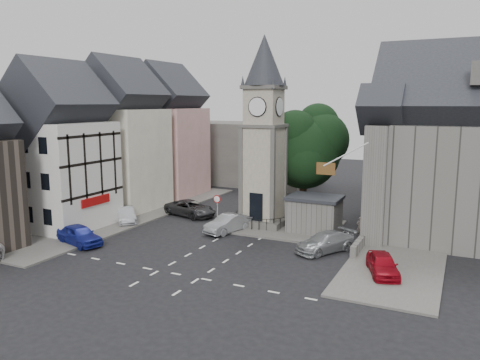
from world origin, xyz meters
The scene contains 23 objects.
ground centered at (0.00, 0.00, 0.00)m, with size 120.00×120.00×0.00m, color black.
pavement_west centered at (-12.50, 6.00, 0.07)m, with size 6.00×30.00×0.14m, color #595651.
pavement_east centered at (12.00, 8.00, 0.07)m, with size 6.00×26.00×0.14m, color #595651.
central_island centered at (1.50, 8.00, 0.08)m, with size 10.00×8.00×0.16m, color #595651.
road_markings centered at (0.00, -5.50, 0.01)m, with size 20.00×8.00×0.01m, color silver.
clock_tower centered at (0.00, 7.99, 8.12)m, with size 4.86×4.86×16.25m.
stone_shelter centered at (4.80, 7.50, 1.55)m, with size 4.30×3.30×3.08m.
town_tree centered at (2.00, 13.00, 6.97)m, with size 7.20×7.20×10.80m.
warning_sign_post centered at (-3.20, 5.43, 2.03)m, with size 0.70×0.19×2.85m.
terrace_pink centered at (-15.50, 16.00, 6.58)m, with size 8.10×7.60×12.80m.
terrace_cream centered at (-15.50, 8.00, 6.58)m, with size 8.10×7.60×12.80m.
terrace_tudor centered at (-15.50, 0.00, 6.19)m, with size 8.10×7.60×12.00m.
backdrop_west centered at (-12.00, 28.00, 4.00)m, with size 20.00×10.00×8.00m, color #4C4944.
east_building centered at (15.59, 11.00, 6.26)m, with size 14.40×11.40×12.60m.
east_boundary_wall centered at (9.20, 10.00, 0.45)m, with size 0.40×16.00×0.90m, color #616059.
flagpole centered at (8.00, 4.00, 7.00)m, with size 3.68×0.10×2.74m.
car_west_blue centered at (-10.24, -3.44, 0.76)m, with size 1.79×4.44×1.51m, color navy.
car_west_silver centered at (-11.50, 3.43, 0.69)m, with size 1.46×4.19×1.38m, color #B1B4B9.
car_west_grey centered at (-7.50, 8.00, 0.74)m, with size 2.44×5.30×1.47m, color #2C2C2E.
car_island_silver centered at (-1.66, 4.50, 0.74)m, with size 1.57×4.49×1.48m, color #909398.
car_island_east centered at (7.00, 3.00, 0.70)m, with size 1.97×4.84×1.40m, color #94999C.
car_east_red centered at (11.50, -0.04, 0.69)m, with size 1.63×4.06×1.38m, color #9C0816.
pedestrian centered at (8.44, 8.11, 0.79)m, with size 0.58×0.38×1.59m, color #B5A395.
Camera 1 is at (15.61, -28.95, 10.61)m, focal length 35.00 mm.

